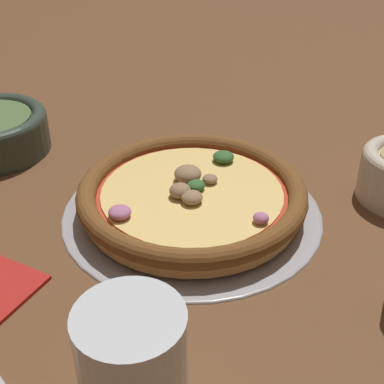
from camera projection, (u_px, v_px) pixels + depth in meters
name	position (u px, v px, depth m)	size (l,w,h in m)	color
ground_plane	(192.00, 213.00, 0.62)	(3.00, 3.00, 0.00)	brown
pizza_tray	(192.00, 210.00, 0.62)	(0.30, 0.30, 0.01)	#9E9EA3
pizza	(192.00, 195.00, 0.60)	(0.26, 0.26, 0.04)	tan
drinking_cup	(134.00, 375.00, 0.36)	(0.07, 0.07, 0.11)	silver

